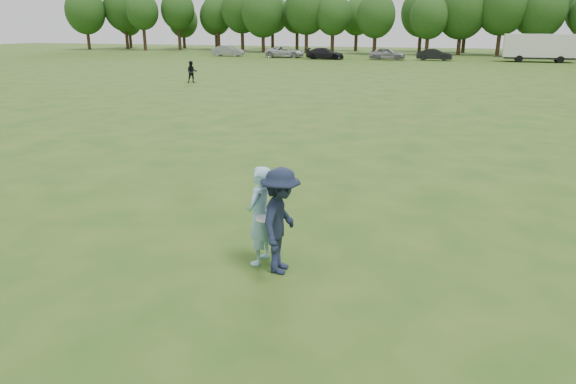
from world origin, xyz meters
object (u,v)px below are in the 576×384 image
car_d (325,54)px  thrower (260,216)px  defender (281,221)px  car_b (228,51)px  player_far_a (192,72)px  cargo_trailer (540,47)px  car_c (285,52)px  car_e (387,54)px  car_f (435,55)px

car_d → thrower: bearing=-165.9°
defender → car_b: (-29.04, 60.91, -0.20)m
thrower → player_far_a: thrower is taller
car_b → cargo_trailer: bearing=-93.5°
thrower → car_d: bearing=-160.6°
cargo_trailer → car_c: bearing=-178.3°
car_c → car_e: bearing=-96.6°
thrower → car_c: bearing=-155.6°
cargo_trailer → player_far_a: bearing=-129.6°
thrower → cargo_trailer: 62.10m
car_c → car_e: car_e is taller
thrower → car_c: 63.25m
car_d → cargo_trailer: cargo_trailer is taller
defender → car_b: bearing=22.0°
car_c → cargo_trailer: bearing=-91.9°
thrower → cargo_trailer: (11.63, 60.99, 0.87)m
car_b → car_f: bearing=-94.9°
defender → car_b: size_ratio=0.42×
player_far_a → car_c: 32.92m
car_f → car_c: bearing=93.3°
car_c → car_d: 6.28m
car_b → car_c: bearing=-97.9°
thrower → cargo_trailer: size_ratio=0.20×
car_b → car_d: (14.79, -2.44, -0.03)m
car_f → player_far_a: bearing=157.0°
player_far_a → car_b: (-12.37, 33.34, -0.07)m
defender → player_far_a: (-16.67, 27.57, -0.13)m
car_c → thrower: bearing=-165.3°
player_far_a → car_e: size_ratio=0.36×
car_e → cargo_trailer: bearing=-86.6°
player_far_a → car_f: 36.53m
car_c → defender: bearing=-165.0°
car_d → car_e: 7.90m
player_far_a → car_f: size_ratio=0.38×
car_c → car_f: car_c is taller
car_d → cargo_trailer: (25.42, 2.73, 1.07)m
car_d → car_e: (7.83, 1.08, 0.05)m
defender → cargo_trailer: 62.22m
car_b → car_e: 22.66m
car_c → cargo_trailer: cargo_trailer is taller
thrower → defender: (0.47, -0.21, 0.03)m
car_b → defender: bearing=-158.4°
player_far_a → car_f: bearing=32.3°
car_b → cargo_trailer: (40.21, 0.29, 1.04)m
car_e → cargo_trailer: (17.59, 1.65, 1.01)m
thrower → car_f: bearing=-173.6°
defender → car_f: size_ratio=0.44×
thrower → car_e: 59.64m
defender → car_e: defender is taller
defender → car_e: bearing=2.6°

